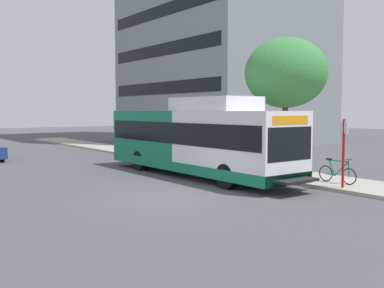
{
  "coord_description": "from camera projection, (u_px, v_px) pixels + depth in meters",
  "views": [
    {
      "loc": [
        -8.64,
        -13.01,
        3.06
      ],
      "look_at": [
        2.89,
        2.56,
        1.6
      ],
      "focal_mm": 41.47,
      "sensor_mm": 36.0,
      "label": 1
    }
  ],
  "objects": [
    {
      "name": "bicycle_parked",
      "position": [
        337.0,
        173.0,
        17.89
      ],
      "size": [
        0.52,
        1.76,
        1.02
      ],
      "color": "black",
      "rests_on": "sidewalk_curb"
    },
    {
      "name": "bus_stop_sign_pole",
      "position": [
        343.0,
        148.0,
        16.76
      ],
      "size": [
        0.1,
        0.36,
        2.6
      ],
      "color": "red",
      "rests_on": "sidewalk_curb"
    },
    {
      "name": "street_tree_near_stop",
      "position": [
        286.0,
        73.0,
        21.27
      ],
      "size": [
        3.95,
        3.95,
        6.41
      ],
      "color": "#4C3823",
      "rests_on": "sidewalk_curb"
    },
    {
      "name": "transit_bus",
      "position": [
        196.0,
        140.0,
        20.68
      ],
      "size": [
        2.58,
        12.25,
        3.65
      ],
      "color": "white",
      "rests_on": "ground"
    },
    {
      "name": "ground_plane",
      "position": [
        81.0,
        172.0,
        22.19
      ],
      "size": [
        120.0,
        120.0,
        0.0
      ],
      "primitive_type": "plane",
      "color": "#4C4C51"
    },
    {
      "name": "sidewalk_curb",
      "position": [
        214.0,
        164.0,
        24.74
      ],
      "size": [
        3.0,
        56.0,
        0.14
      ],
      "primitive_type": "cube",
      "color": "#A8A399",
      "rests_on": "ground"
    }
  ]
}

